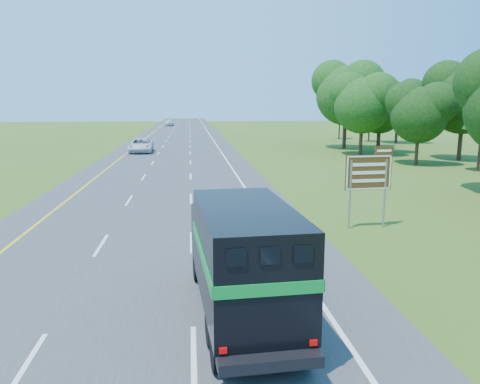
# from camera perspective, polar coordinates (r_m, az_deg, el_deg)

# --- Properties ---
(road) EXTENTS (15.00, 260.00, 0.04)m
(road) POSITION_cam_1_polar(r_m,az_deg,el_deg) (58.00, -7.91, 5.01)
(road) COLOR #38383A
(road) RESTS_ON ground
(lane_markings) EXTENTS (11.15, 260.00, 0.01)m
(lane_markings) POSITION_cam_1_polar(r_m,az_deg,el_deg) (58.00, -7.91, 5.03)
(lane_markings) COLOR yellow
(lane_markings) RESTS_ON road
(tree_wall_right) EXTENTS (16.00, 100.00, 12.00)m
(tree_wall_right) POSITION_cam_1_polar(r_m,az_deg,el_deg) (44.78, 27.00, 9.98)
(tree_wall_right) COLOR #10330E
(tree_wall_right) RESTS_ON ground
(horse_truck) EXTENTS (2.64, 7.23, 3.15)m
(horse_truck) POSITION_cam_1_polar(r_m,az_deg,el_deg) (12.37, 0.24, -7.91)
(horse_truck) COLOR black
(horse_truck) RESTS_ON road
(white_suv) EXTENTS (2.85, 5.91, 1.62)m
(white_suv) POSITION_cam_1_polar(r_m,az_deg,el_deg) (56.58, -11.98, 5.58)
(white_suv) COLOR silver
(white_suv) RESTS_ON road
(far_car) EXTENTS (2.36, 5.07, 1.68)m
(far_car) POSITION_cam_1_polar(r_m,az_deg,el_deg) (124.20, -8.63, 8.37)
(far_car) COLOR silver
(far_car) RESTS_ON road
(exit_sign) EXTENTS (2.22, 0.21, 3.77)m
(exit_sign) POSITION_cam_1_polar(r_m,az_deg,el_deg) (22.11, 15.48, 1.93)
(exit_sign) COLOR gray
(exit_sign) RESTS_ON ground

